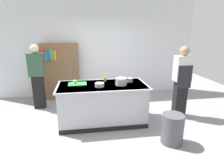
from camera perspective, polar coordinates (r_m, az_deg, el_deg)
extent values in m
plane|color=gray|center=(4.47, -2.83, -11.39)|extent=(10.00, 10.00, 0.00)
cube|color=silver|center=(6.08, -5.17, 10.76)|extent=(6.40, 0.12, 3.00)
cube|color=#B7BABF|center=(4.28, -2.92, -6.04)|extent=(1.90, 0.90, 0.90)
cube|color=#B7BABF|center=(4.13, -3.00, -0.44)|extent=(1.98, 0.98, 0.03)
cube|color=black|center=(4.04, -2.14, -13.71)|extent=(1.90, 0.01, 0.10)
cube|color=green|center=(4.22, -10.52, 0.02)|extent=(0.40, 0.28, 0.02)
sphere|color=tan|center=(4.22, -11.27, 0.72)|extent=(0.09, 0.09, 0.09)
cylinder|color=#B7BABF|center=(4.09, 2.78, 0.78)|extent=(0.25, 0.25, 0.16)
cube|color=black|center=(4.05, 0.84, 1.46)|extent=(0.04, 0.02, 0.01)
cube|color=black|center=(4.11, 4.71, 1.61)|extent=(0.04, 0.02, 0.01)
cylinder|color=#99999E|center=(4.36, 5.31, 1.21)|extent=(0.16, 0.16, 0.09)
cube|color=black|center=(4.33, 4.11, 1.57)|extent=(0.04, 0.02, 0.01)
cube|color=black|center=(4.37, 6.52, 1.66)|extent=(0.04, 0.02, 0.01)
cylinder|color=#B7BABF|center=(3.98, -3.83, -0.26)|extent=(0.20, 0.20, 0.08)
cylinder|color=yellow|center=(4.41, -2.16, 1.51)|extent=(0.07, 0.07, 0.10)
cylinder|color=#4C4C51|center=(3.76, 18.01, -12.91)|extent=(0.40, 0.40, 0.57)
cube|color=black|center=(4.87, 19.99, -4.22)|extent=(0.28, 0.20, 0.90)
cube|color=silver|center=(4.68, 20.86, 4.44)|extent=(0.38, 0.24, 0.60)
sphere|color=#A87A5B|center=(4.62, 21.37, 9.42)|extent=(0.22, 0.22, 0.22)
cube|color=#232328|center=(4.61, 21.39, 1.93)|extent=(0.34, 0.02, 0.54)
cube|color=black|center=(5.43, -21.44, -2.29)|extent=(0.28, 0.20, 0.90)
cube|color=#31523C|center=(5.26, -22.27, 5.49)|extent=(0.38, 0.24, 0.60)
sphere|color=beige|center=(5.21, -22.76, 9.92)|extent=(0.22, 0.22, 0.22)
cube|color=brown|center=(5.91, -15.39, 3.71)|extent=(1.10, 0.28, 1.70)
cube|color=red|center=(5.74, -20.30, 8.27)|extent=(0.07, 0.03, 0.33)
cube|color=teal|center=(5.73, -19.49, 7.93)|extent=(0.07, 0.03, 0.25)
cube|color=#3351B7|center=(5.71, -18.78, 8.26)|extent=(0.06, 0.03, 0.30)
cube|color=green|center=(5.69, -17.98, 8.45)|extent=(0.09, 0.03, 0.33)
cube|color=orange|center=(5.68, -17.07, 8.30)|extent=(0.07, 0.03, 0.29)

